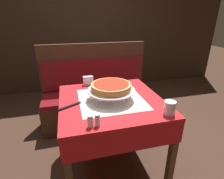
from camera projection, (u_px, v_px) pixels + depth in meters
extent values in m
plane|color=#382319|center=(111.00, 164.00, 1.77)|extent=(14.00, 14.00, 0.00)
cube|color=red|center=(111.00, 101.00, 1.49)|extent=(0.86, 0.86, 0.03)
cube|color=white|center=(111.00, 99.00, 1.49)|extent=(0.53, 0.53, 0.00)
cube|color=red|center=(111.00, 111.00, 1.53)|extent=(0.85, 0.85, 0.18)
cube|color=#4C331E|center=(172.00, 158.00, 1.38)|extent=(0.05, 0.05, 0.71)
cube|color=#4C331E|center=(67.00, 119.00, 1.90)|extent=(0.05, 0.05, 0.71)
cube|color=#4C331E|center=(135.00, 110.00, 2.08)|extent=(0.05, 0.05, 0.71)
cube|color=beige|center=(97.00, 58.00, 2.99)|extent=(0.70, 0.70, 0.03)
cube|color=white|center=(97.00, 58.00, 2.98)|extent=(0.44, 0.44, 0.00)
cube|color=beige|center=(97.00, 64.00, 3.02)|extent=(0.70, 0.70, 0.15)
cube|color=#4C331E|center=(81.00, 87.00, 2.78)|extent=(0.05, 0.05, 0.71)
cube|color=#4C331E|center=(119.00, 83.00, 2.92)|extent=(0.05, 0.05, 0.71)
cube|color=#4C331E|center=(78.00, 75.00, 3.34)|extent=(0.05, 0.05, 0.71)
cube|color=#4C331E|center=(110.00, 73.00, 3.49)|extent=(0.05, 0.05, 0.71)
cube|color=#3D2316|center=(98.00, 109.00, 2.44)|extent=(1.44, 0.50, 0.38)
cube|color=#600F14|center=(97.00, 95.00, 2.36)|extent=(1.41, 0.49, 0.06)
cube|color=#3D2316|center=(94.00, 66.00, 2.42)|extent=(1.44, 0.06, 0.63)
cube|color=#600F14|center=(94.00, 73.00, 2.42)|extent=(1.38, 0.02, 0.40)
cube|color=black|center=(82.00, 27.00, 3.27)|extent=(6.00, 0.04, 2.40)
cylinder|color=#ADADB2|center=(107.00, 89.00, 1.59)|extent=(0.01, 0.01, 0.07)
cylinder|color=#ADADB2|center=(99.00, 100.00, 1.38)|extent=(0.01, 0.01, 0.07)
cylinder|color=#ADADB2|center=(127.00, 97.00, 1.43)|extent=(0.01, 0.01, 0.07)
cylinder|color=#ADADB2|center=(111.00, 92.00, 1.45)|extent=(0.27, 0.27, 0.01)
cylinder|color=silver|center=(111.00, 91.00, 1.45)|extent=(0.39, 0.39, 0.01)
cylinder|color=silver|center=(111.00, 90.00, 1.45)|extent=(0.40, 0.40, 0.01)
cylinder|color=#C68E47|center=(111.00, 87.00, 1.44)|extent=(0.33, 0.33, 0.05)
cylinder|color=#A82314|center=(111.00, 84.00, 1.43)|extent=(0.29, 0.29, 0.01)
cube|color=#BCBCC1|center=(85.00, 101.00, 1.45)|extent=(0.12, 0.11, 0.00)
cube|color=black|center=(70.00, 106.00, 1.36)|extent=(0.18, 0.11, 0.01)
cylinder|color=silver|center=(170.00, 108.00, 1.24)|extent=(0.08, 0.08, 0.10)
cylinder|color=silver|center=(90.00, 122.00, 1.10)|extent=(0.04, 0.04, 0.06)
cylinder|color=#B7B7BC|center=(90.00, 117.00, 1.09)|extent=(0.04, 0.04, 0.02)
cylinder|color=silver|center=(98.00, 121.00, 1.11)|extent=(0.04, 0.04, 0.06)
cylinder|color=#B7B7BC|center=(97.00, 116.00, 1.10)|extent=(0.03, 0.03, 0.02)
cube|color=#B2B2B7|center=(88.00, 81.00, 1.78)|extent=(0.10, 0.05, 0.09)
cube|color=black|center=(100.00, 55.00, 3.07)|extent=(0.14, 0.14, 0.03)
cylinder|color=black|center=(100.00, 51.00, 3.04)|extent=(0.01, 0.01, 0.13)
cylinder|color=gold|center=(99.00, 51.00, 3.08)|extent=(0.04, 0.04, 0.10)
cylinder|color=#99194C|center=(98.00, 52.00, 3.01)|extent=(0.04, 0.04, 0.10)
cylinder|color=red|center=(102.00, 52.00, 3.03)|extent=(0.04, 0.04, 0.10)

